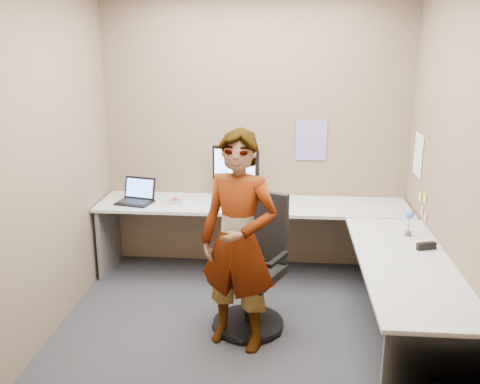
# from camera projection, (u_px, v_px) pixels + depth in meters

# --- Properties ---
(ground) EXTENTS (3.00, 3.00, 0.00)m
(ground) POSITION_uv_depth(u_px,v_px,m) (244.00, 323.00, 4.39)
(ground) COLOR #242429
(ground) RESTS_ON ground
(wall_back) EXTENTS (3.00, 0.00, 3.00)m
(wall_back) POSITION_uv_depth(u_px,v_px,m) (255.00, 134.00, 5.26)
(wall_back) COLOR brown
(wall_back) RESTS_ON ground
(wall_right) EXTENTS (0.00, 2.70, 2.70)m
(wall_right) POSITION_uv_depth(u_px,v_px,m) (450.00, 167.00, 3.89)
(wall_right) COLOR brown
(wall_right) RESTS_ON ground
(wall_left) EXTENTS (0.00, 2.70, 2.70)m
(wall_left) POSITION_uv_depth(u_px,v_px,m) (52.00, 159.00, 4.14)
(wall_left) COLOR brown
(wall_left) RESTS_ON ground
(desk) EXTENTS (2.98, 2.58, 0.73)m
(desk) POSITION_uv_depth(u_px,v_px,m) (299.00, 241.00, 4.56)
(desk) COLOR #AEAEAE
(desk) RESTS_ON ground
(paper_ream) EXTENTS (0.38, 0.34, 0.06)m
(paper_ream) POSITION_uv_depth(u_px,v_px,m) (235.00, 199.00, 5.15)
(paper_ream) COLOR red
(paper_ream) RESTS_ON desk
(monitor) EXTENTS (0.46, 0.25, 0.47)m
(monitor) POSITION_uv_depth(u_px,v_px,m) (235.00, 168.00, 5.09)
(monitor) COLOR black
(monitor) RESTS_ON paper_ream
(laptop) EXTENTS (0.38, 0.33, 0.23)m
(laptop) POSITION_uv_depth(u_px,v_px,m) (137.00, 196.00, 5.15)
(laptop) COLOR black
(laptop) RESTS_ON desk
(trackball_mouse) EXTENTS (0.12, 0.08, 0.07)m
(trackball_mouse) POSITION_uv_depth(u_px,v_px,m) (176.00, 202.00, 5.10)
(trackball_mouse) COLOR #B7B7BC
(trackball_mouse) RESTS_ON desk
(origami) EXTENTS (0.10, 0.10, 0.06)m
(origami) POSITION_uv_depth(u_px,v_px,m) (221.00, 207.00, 4.92)
(origami) COLOR white
(origami) RESTS_ON desk
(stapler) EXTENTS (0.15, 0.09, 0.05)m
(stapler) POSITION_uv_depth(u_px,v_px,m) (426.00, 246.00, 3.99)
(stapler) COLOR black
(stapler) RESTS_ON desk
(flower) EXTENTS (0.07, 0.07, 0.22)m
(flower) POSITION_uv_depth(u_px,v_px,m) (409.00, 219.00, 4.24)
(flower) COLOR brown
(flower) RESTS_ON desk
(calendar_purple) EXTENTS (0.30, 0.01, 0.40)m
(calendar_purple) POSITION_uv_depth(u_px,v_px,m) (311.00, 140.00, 5.22)
(calendar_purple) COLOR #846BB7
(calendar_purple) RESTS_ON wall_back
(calendar_white) EXTENTS (0.01, 0.28, 0.38)m
(calendar_white) POSITION_uv_depth(u_px,v_px,m) (418.00, 155.00, 4.78)
(calendar_white) COLOR white
(calendar_white) RESTS_ON wall_right
(sticky_note_a) EXTENTS (0.01, 0.07, 0.07)m
(sticky_note_a) POSITION_uv_depth(u_px,v_px,m) (425.00, 198.00, 4.53)
(sticky_note_a) COLOR #F2E059
(sticky_note_a) RESTS_ON wall_right
(sticky_note_b) EXTENTS (0.01, 0.07, 0.07)m
(sticky_note_b) POSITION_uv_depth(u_px,v_px,m) (422.00, 211.00, 4.61)
(sticky_note_b) COLOR pink
(sticky_note_b) RESTS_ON wall_right
(sticky_note_c) EXTENTS (0.01, 0.07, 0.07)m
(sticky_note_c) POSITION_uv_depth(u_px,v_px,m) (425.00, 218.00, 4.50)
(sticky_note_c) COLOR pink
(sticky_note_c) RESTS_ON wall_right
(sticky_note_d) EXTENTS (0.01, 0.07, 0.07)m
(sticky_note_d) POSITION_uv_depth(u_px,v_px,m) (420.00, 197.00, 4.68)
(sticky_note_d) COLOR #F2E059
(sticky_note_d) RESTS_ON wall_right
(office_chair) EXTENTS (0.63, 0.63, 1.07)m
(office_chair) POSITION_uv_depth(u_px,v_px,m) (252.00, 275.00, 4.25)
(office_chair) COLOR black
(office_chair) RESTS_ON ground
(person) EXTENTS (0.70, 0.58, 1.65)m
(person) POSITION_uv_depth(u_px,v_px,m) (239.00, 242.00, 3.89)
(person) COLOR #999399
(person) RESTS_ON ground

